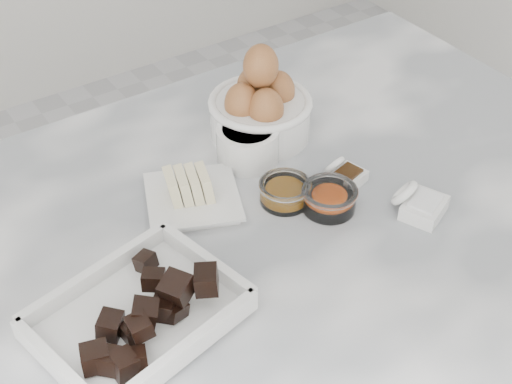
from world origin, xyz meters
TOP-DOWN VIEW (x-y plane):
  - marble_slab at (0.00, 0.00)m, footprint 1.20×0.80m
  - chocolate_dish at (-0.20, -0.06)m, footprint 0.26×0.22m
  - butter_plate at (-0.04, 0.10)m, footprint 0.17×0.17m
  - sugar_ramekin at (0.08, 0.14)m, footprint 0.09×0.09m
  - egg_bowl at (0.13, 0.19)m, footprint 0.16×0.16m
  - honey_bowl at (0.07, 0.03)m, footprint 0.08×0.08m
  - zest_bowl at (0.11, -0.02)m, footprint 0.08×0.08m
  - vanilla_spoon at (0.17, 0.02)m, footprint 0.06×0.07m
  - salt_spoon at (0.21, -0.09)m, footprint 0.08×0.09m

SIDE VIEW (x-z plane):
  - marble_slab at x=0.00m, z-range 0.90..0.94m
  - vanilla_spoon at x=0.17m, z-range 0.93..0.97m
  - salt_spoon at x=0.21m, z-range 0.93..0.98m
  - honey_bowl at x=0.07m, z-range 0.94..0.97m
  - zest_bowl at x=0.11m, z-range 0.94..0.98m
  - butter_plate at x=-0.04m, z-range 0.93..0.99m
  - chocolate_dish at x=-0.20m, z-range 0.93..0.99m
  - sugar_ramekin at x=0.08m, z-range 0.94..1.00m
  - egg_bowl at x=0.13m, z-range 0.91..1.07m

